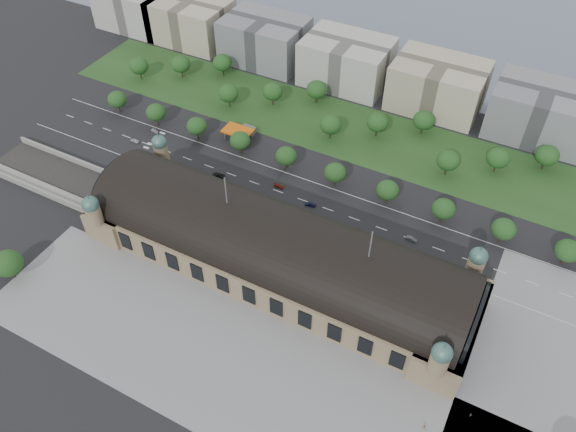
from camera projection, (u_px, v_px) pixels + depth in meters
The scene contains 56 objects.
ground at pixel (277, 268), 214.30m from camera, with size 900.00×900.00×0.00m, color black.
station at pixel (276, 250), 206.99m from camera, with size 150.00×48.40×44.30m.
track_cutting at pixel (57, 180), 248.50m from camera, with size 70.00×24.00×3.10m.
plaza_south at pixel (239, 371), 183.64m from camera, with size 190.00×48.00×0.12m, color gray.
plaza_east at pixel (557, 383), 180.52m from camera, with size 56.00×100.00×0.12m, color gray.
road_slab at pixel (278, 191), 244.50m from camera, with size 260.00×26.00×0.10m, color black.
grass_belt at pixel (340, 128), 277.09m from camera, with size 300.00×45.00×0.10m, color #23461C.
petrol_station at pixel (243, 131), 270.50m from camera, with size 14.00×13.00×5.05m.
office_0 at pixel (137, 7), 344.28m from camera, with size 45.00×32.00×24.00m, color #B9B8AF.
office_1 at pixel (191, 21), 331.16m from camera, with size 45.00×32.00×24.00m, color #C1B497.
office_2 at pixel (265, 40), 314.76m from camera, with size 45.00×32.00×24.00m, color gray.
office_3 at pixel (346, 62), 298.37m from camera, with size 45.00×32.00×24.00m, color #B9B8AF.
office_4 at pixel (438, 86), 281.97m from camera, with size 45.00×32.00×24.00m, color #C1B497.
office_5 at pixel (540, 112), 265.57m from camera, with size 45.00×32.00×24.00m, color gray.
tree_row_0 at pixel (117, 99), 281.35m from camera, with size 9.60×9.60×11.52m.
tree_row_1 at pixel (156, 112), 273.48m from camera, with size 9.60×9.60×11.52m.
tree_row_2 at pixel (197, 126), 265.61m from camera, with size 9.60×9.60×11.52m.
tree_row_3 at pixel (240, 141), 257.74m from camera, with size 9.60×9.60×11.52m.
tree_row_4 at pixel (286, 156), 249.87m from camera, with size 9.60×9.60×11.52m.
tree_row_5 at pixel (335, 173), 242.00m from camera, with size 9.60×9.60×11.52m.
tree_row_6 at pixel (388, 190), 234.13m from camera, with size 9.60×9.60×11.52m.
tree_row_7 at pixel (444, 209), 226.26m from camera, with size 9.60×9.60×11.52m.
tree_row_8 at pixel (504, 229), 218.39m from camera, with size 9.60×9.60×11.52m.
tree_row_9 at pixel (568, 251), 210.52m from camera, with size 9.60×9.60×11.52m.
tree_belt_0 at pixel (139, 66), 302.86m from camera, with size 10.40×10.40×12.48m.
tree_belt_1 at pixel (181, 64), 304.09m from camera, with size 10.40×10.40×12.48m.
tree_belt_2 at pixel (222, 63), 305.33m from camera, with size 10.40×10.40×12.48m.
tree_belt_3 at pixel (228, 93), 284.17m from camera, with size 10.40×10.40×12.48m.
tree_belt_4 at pixel (273, 91), 285.40m from camera, with size 10.40×10.40×12.48m.
tree_belt_5 at pixel (316, 89), 286.64m from camera, with size 10.40×10.40×12.48m.
tree_belt_6 at pixel (331, 124), 265.47m from camera, with size 10.40×10.40×12.48m.
tree_belt_7 at pixel (377, 122), 266.71m from camera, with size 10.40×10.40×12.48m.
tree_belt_8 at pixel (424, 120), 267.95m from camera, with size 10.40×10.40×12.48m.
tree_belt_9 at pixel (448, 160), 246.78m from camera, with size 10.40×10.40×12.48m.
tree_belt_10 at pixel (498, 158), 248.02m from camera, with size 10.40×10.40×12.48m.
tree_belt_11 at pixel (547, 155), 249.25m from camera, with size 10.40×10.40×12.48m.
tree_plaza_sw at pixel (8, 263), 205.34m from camera, with size 11.00×11.00×12.73m.
traffic_car_0 at pixel (135, 141), 268.49m from camera, with size 1.87×4.66×1.59m, color silver.
traffic_car_1 at pixel (155, 131), 274.22m from camera, with size 1.38×3.95×1.30m, color gray.
traffic_car_2 at pixel (218, 175), 250.89m from camera, with size 2.59×5.63×1.56m, color black.
traffic_car_3 at pixel (279, 186), 245.86m from camera, with size 1.87×4.59×1.33m, color maroon.
traffic_car_4 at pixel (310, 204), 237.65m from camera, with size 1.95×4.84×1.65m, color #1A264B.
traffic_car_5 at pixel (412, 239), 223.75m from camera, with size 1.60×4.59×1.51m, color #595D61.
traffic_car_6 at pixel (485, 283), 208.24m from camera, with size 2.24×4.87×1.35m, color silver.
parked_car_0 at pixel (155, 168), 254.40m from camera, with size 1.51×4.32×1.42m, color black.
parked_car_1 at pixel (189, 181), 248.34m from camera, with size 2.11×4.58×1.27m, color maroon.
parked_car_2 at pixel (168, 177), 249.97m from camera, with size 1.98×4.88×1.42m, color #181945.
parked_car_3 at pixel (208, 189), 244.47m from camera, with size 1.70×4.22×1.44m, color slate.
parked_car_4 at pixel (196, 191), 243.60m from camera, with size 1.66×4.76×1.57m, color white.
parked_car_5 at pixel (260, 215), 233.18m from camera, with size 2.53×5.48×1.52m, color #9CA0A4.
parked_car_6 at pixel (241, 204), 237.64m from camera, with size 2.24×5.50×1.60m, color black.
bus_west at pixel (294, 215), 232.26m from camera, with size 2.44×10.44×2.91m, color red.
bus_mid at pixel (312, 222), 229.50m from camera, with size 2.52×10.77×3.00m, color beige.
bus_east at pixel (401, 254), 216.80m from camera, with size 2.79×11.94×3.33m, color silver.
pedestrian_0 at pixel (424, 428), 169.16m from camera, with size 0.96×0.55×1.96m, color gray.
pedestrian_2 at pixel (471, 415), 172.12m from camera, with size 0.89×0.52×1.84m, color gray.
Camera 1 is at (67.56, -118.91, 166.22)m, focal length 35.00 mm.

